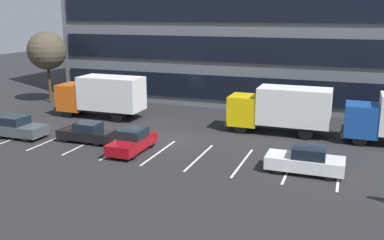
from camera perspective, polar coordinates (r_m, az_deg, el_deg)
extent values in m
plane|color=#262628|center=(31.05, -2.14, -2.70)|extent=(120.00, 120.00, 0.00)
cube|color=black|center=(40.98, 3.85, 4.23)|extent=(33.42, 0.16, 2.30)
cube|color=black|center=(40.53, 3.94, 9.25)|extent=(33.42, 0.16, 2.30)
cube|color=black|center=(40.39, 4.02, 14.35)|extent=(33.42, 0.16, 2.30)
cube|color=silver|center=(34.53, -21.55, -1.96)|extent=(0.14, 5.40, 0.01)
cube|color=silver|center=(32.77, -17.88, -2.48)|extent=(0.14, 5.40, 0.01)
cube|color=silver|center=(31.16, -13.80, -3.04)|extent=(0.14, 5.40, 0.01)
cube|color=silver|center=(29.73, -9.30, -3.64)|extent=(0.14, 5.40, 0.01)
cube|color=silver|center=(28.50, -4.38, -4.27)|extent=(0.14, 5.40, 0.01)
cube|color=silver|center=(27.50, 0.96, -4.92)|extent=(0.14, 5.40, 0.01)
cube|color=silver|center=(26.76, 6.65, -5.56)|extent=(0.14, 5.40, 0.01)
cube|color=silver|center=(26.30, 12.62, -6.17)|extent=(0.14, 5.40, 0.01)
cube|color=silver|center=(26.13, 18.74, -6.73)|extent=(0.14, 5.40, 0.01)
cube|color=#D85914|center=(39.75, -15.25, 2.98)|extent=(2.27, 2.47, 2.27)
cube|color=black|center=(40.32, -16.58, 3.70)|extent=(0.06, 2.08, 1.00)
cube|color=white|center=(37.59, -10.54, 3.50)|extent=(5.36, 2.58, 2.78)
cube|color=black|center=(40.63, -16.52, 1.71)|extent=(0.21, 2.47, 0.41)
cylinder|color=black|center=(39.14, -16.03, 1.06)|extent=(1.03, 0.31, 1.03)
cylinder|color=black|center=(40.83, -14.29, 1.69)|extent=(1.03, 0.31, 1.03)
cylinder|color=black|center=(36.50, -9.81, 0.49)|extent=(1.03, 0.31, 1.03)
cylinder|color=black|center=(38.31, -8.23, 1.19)|extent=(1.03, 0.31, 1.03)
cube|color=yellow|center=(33.61, 6.91, 1.35)|extent=(2.22, 2.42, 2.22)
cube|color=black|center=(33.78, 5.13, 2.23)|extent=(0.06, 2.03, 0.97)
cube|color=white|center=(32.87, 13.26, 1.77)|extent=(5.24, 2.52, 2.72)
cube|color=black|center=(34.11, 4.97, -0.07)|extent=(0.20, 2.42, 0.40)
cylinder|color=black|center=(32.90, 6.43, -0.91)|extent=(1.01, 0.30, 1.01)
cylinder|color=black|center=(34.85, 7.25, -0.08)|extent=(1.01, 0.30, 1.01)
cylinder|color=black|center=(32.15, 14.71, -1.64)|extent=(1.01, 0.30, 1.01)
cylinder|color=black|center=(34.15, 15.07, -0.75)|extent=(1.01, 0.30, 1.01)
cube|color=#194799|center=(32.53, 21.36, 0.05)|extent=(2.22, 2.42, 2.22)
cube|color=black|center=(32.42, 19.51, 0.97)|extent=(0.06, 2.04, 0.98)
cube|color=black|center=(32.74, 19.19, -1.41)|extent=(0.20, 2.42, 0.40)
cylinder|color=black|center=(31.79, 21.20, -2.32)|extent=(1.01, 0.30, 1.01)
cylinder|color=black|center=(33.80, 21.18, -1.38)|extent=(1.01, 0.30, 1.01)
cube|color=white|center=(25.58, 14.60, -5.47)|extent=(4.35, 1.82, 0.71)
cube|color=black|center=(25.35, 15.18, -4.11)|extent=(1.83, 1.60, 0.61)
cylinder|color=black|center=(25.09, 11.19, -6.37)|extent=(0.61, 0.22, 0.61)
cylinder|color=black|center=(26.56, 11.74, -5.24)|extent=(0.61, 0.22, 0.61)
cylinder|color=black|center=(24.86, 17.57, -6.97)|extent=(0.61, 0.22, 0.61)
cylinder|color=black|center=(26.34, 17.76, -5.79)|extent=(0.61, 0.22, 0.61)
cube|color=maroon|center=(28.65, -7.89, -3.08)|extent=(1.74, 4.17, 0.68)
cube|color=black|center=(28.64, -7.74, -1.76)|extent=(1.53, 1.75, 0.58)
cylinder|color=black|center=(27.27, -7.78, -4.58)|extent=(0.21, 0.58, 0.58)
cylinder|color=black|center=(27.99, -10.52, -4.20)|extent=(0.21, 0.58, 0.58)
cylinder|color=black|center=(29.53, -5.36, -3.05)|extent=(0.21, 0.58, 0.58)
cylinder|color=black|center=(30.19, -7.96, -2.74)|extent=(0.21, 0.58, 0.58)
cube|color=#474C51|center=(34.17, -22.02, -1.13)|extent=(4.37, 1.83, 0.71)
cube|color=black|center=(34.16, -22.40, -0.03)|extent=(1.83, 1.61, 0.61)
cylinder|color=black|center=(33.91, -19.34, -1.52)|extent=(0.61, 0.22, 0.61)
cylinder|color=black|center=(32.76, -21.08, -2.20)|extent=(0.61, 0.22, 0.61)
cylinder|color=black|center=(35.73, -22.81, -1.07)|extent=(0.61, 0.22, 0.61)
cube|color=black|center=(31.49, -13.73, -1.84)|extent=(3.93, 1.65, 0.64)
cube|color=black|center=(31.23, -13.50, -0.83)|extent=(1.65, 1.45, 0.55)
cylinder|color=black|center=(31.72, -16.31, -2.39)|extent=(0.55, 0.20, 0.55)
cylinder|color=black|center=(32.82, -14.85, -1.75)|extent=(0.55, 0.20, 0.55)
cylinder|color=black|center=(30.32, -12.47, -2.90)|extent=(0.55, 0.20, 0.55)
cylinder|color=black|center=(31.47, -11.08, -2.21)|extent=(0.55, 0.20, 0.55)
cylinder|color=#473323|center=(45.99, -18.21, 4.49)|extent=(0.28, 0.28, 3.73)
sphere|color=#4C4233|center=(45.60, -18.53, 8.65)|extent=(3.80, 3.80, 3.80)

